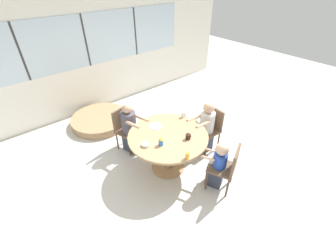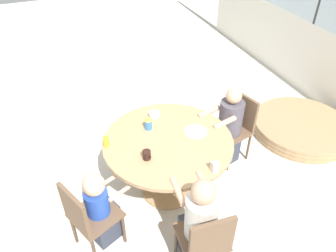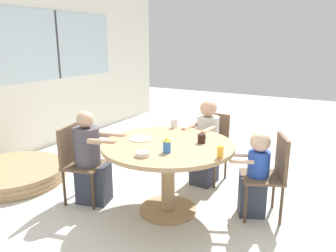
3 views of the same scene
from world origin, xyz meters
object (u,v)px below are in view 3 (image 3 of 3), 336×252
chair_for_woman_green_shirt (77,157)px  sippy_cup (167,145)px  juice_glass (220,152)px  bowl_white_shallow (143,154)px  coffee_mug (202,138)px  person_toddler (255,176)px  person_woman_green_shirt (91,162)px  folded_table_stack (13,174)px  chair_for_man_blue_shirt (212,141)px  milk_carton_small (174,123)px  chair_for_toddler (272,169)px  person_man_blue_shirt (206,146)px

chair_for_woman_green_shirt → sippy_cup: sippy_cup is taller
juice_glass → bowl_white_shallow: bearing=115.9°
coffee_mug → person_toddler: bearing=-71.2°
chair_for_woman_green_shirt → sippy_cup: (0.01, -1.13, 0.32)m
coffee_mug → person_woman_green_shirt: bearing=109.5°
juice_glass → folded_table_stack: juice_glass is taller
chair_for_man_blue_shirt → juice_glass: size_ratio=7.97×
milk_carton_small → bowl_white_shallow: 1.03m
person_woman_green_shirt → coffee_mug: person_woman_green_shirt is taller
chair_for_man_blue_shirt → person_woman_green_shirt: person_woman_green_shirt is taller
coffee_mug → milk_carton_small: size_ratio=0.87×
chair_for_man_blue_shirt → person_woman_green_shirt: bearing=57.7°
coffee_mug → bowl_white_shallow: size_ratio=0.71×
person_toddler → coffee_mug: (-0.18, 0.52, 0.36)m
chair_for_toddler → folded_table_stack: chair_for_toddler is taller
milk_carton_small → folded_table_stack: size_ratio=0.08×
person_woman_green_shirt → milk_carton_small: size_ratio=9.90×
person_toddler → folded_table_stack: bearing=78.7°
coffee_mug → sippy_cup: bearing=159.6°
person_toddler → bowl_white_shallow: (-0.80, 0.82, 0.34)m
person_toddler → juice_glass: size_ratio=8.36×
person_toddler → milk_carton_small: bearing=54.8°
chair_for_woman_green_shirt → juice_glass: (0.12, -1.61, 0.30)m
chair_for_man_blue_shirt → chair_for_toddler: (-0.62, -0.88, 0.00)m
person_woman_green_shirt → chair_for_woman_green_shirt: bearing=-90.0°
coffee_mug → folded_table_stack: bearing=101.4°
juice_glass → milk_carton_small: juice_glass is taller
chair_for_toddler → person_toddler: size_ratio=0.95×
sippy_cup → folded_table_stack: sippy_cup is taller
person_woman_green_shirt → folded_table_stack: size_ratio=0.79×
folded_table_stack → bowl_white_shallow: bearing=-93.9°
person_woman_green_shirt → person_man_blue_shirt: size_ratio=0.98×
person_man_blue_shirt → folded_table_stack: 2.50m
person_man_blue_shirt → milk_carton_small: size_ratio=10.12×
coffee_mug → folded_table_stack: 2.55m
person_woman_green_shirt → bowl_white_shallow: (-0.22, -0.83, 0.30)m
sippy_cup → milk_carton_small: 0.89m
sippy_cup → milk_carton_small: size_ratio=1.43×
coffee_mug → folded_table_stack: size_ratio=0.07×
chair_for_woman_green_shirt → milk_carton_small: (0.83, -0.77, 0.30)m
chair_for_toddler → sippy_cup: 1.11m
person_man_blue_shirt → milk_carton_small: bearing=50.6°
coffee_mug → chair_for_toddler: bearing=-70.0°
milk_carton_small → folded_table_stack: bearing=114.7°
chair_for_toddler → person_man_blue_shirt: size_ratio=0.81×
chair_for_man_blue_shirt → person_woman_green_shirt: (-1.26, 0.91, -0.04)m
bowl_white_shallow → person_toddler: bearing=-45.6°
person_man_blue_shirt → bowl_white_shallow: size_ratio=8.27×
person_man_blue_shirt → sippy_cup: (-1.12, -0.07, 0.34)m
chair_for_man_blue_shirt → juice_glass: bearing=118.2°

